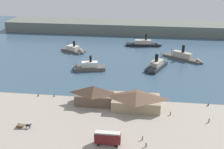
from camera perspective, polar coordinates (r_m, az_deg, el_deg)
name	(u,v)px	position (r m, az deg, el deg)	size (l,w,h in m)	color
ground_plane	(95,96)	(116.01, -3.54, -4.55)	(320.00, 320.00, 0.00)	#385166
quay_promenade	(85,123)	(97.22, -5.85, -10.30)	(110.00, 36.00, 1.20)	#9E9384
seawall_edge	(94,99)	(112.66, -3.87, -5.18)	(110.00, 0.80, 1.00)	gray
ferry_shed_customs_shed	(94,95)	(106.09, -3.84, -4.27)	(14.63, 7.48, 7.75)	brown
ferry_shed_west_terminal	(136,100)	(103.70, 5.12, -5.37)	(18.62, 10.42, 6.62)	#998466
street_tram	(108,137)	(84.77, -0.93, -13.19)	(8.09, 2.68, 4.55)	maroon
horse_cart	(24,125)	(97.76, -18.23, -10.22)	(5.38, 1.43, 1.87)	brown
pedestrian_by_tram	(146,145)	(85.63, 7.25, -14.58)	(0.40, 0.40, 1.62)	#3D4C42
pedestrian_walking_west	(170,113)	(102.16, 12.28, -8.07)	(0.39, 0.39, 1.57)	#6B5B4C
pedestrian_near_west_shed	(209,120)	(101.70, 19.89, -9.16)	(0.43, 0.43, 1.73)	#6B5B4C
pedestrian_near_cart	(143,138)	(88.18, 6.51, -13.24)	(0.41, 0.41, 1.66)	#6B5B4C
mooring_post_west	(208,105)	(112.38, 19.74, -6.06)	(0.44, 0.44, 0.90)	black
mooring_post_east	(38,95)	(116.90, -15.41, -4.28)	(0.44, 0.44, 0.90)	black
mooring_post_center_west	(54,96)	(115.04, -12.18, -4.41)	(0.44, 0.44, 0.90)	black
ferry_approaching_west	(155,67)	(143.62, 9.13, 1.62)	(13.11, 18.88, 10.09)	#23282D
ferry_departing_north	(76,50)	(170.39, -7.71, 5.11)	(17.32, 13.27, 9.09)	#514C47
ferry_moored_west	(86,67)	(142.06, -5.49, 1.53)	(18.29, 8.81, 9.56)	#514C47
ferry_mid_harbor	(186,58)	(160.97, 15.46, 3.43)	(23.39, 17.48, 10.09)	#514C47
ferry_near_quay	(146,44)	(182.66, 7.31, 6.45)	(24.75, 5.92, 9.66)	black
far_headland	(119,27)	(217.40, 1.59, 10.09)	(180.00, 24.00, 8.00)	#60665B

